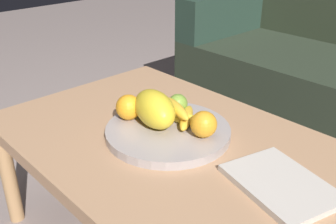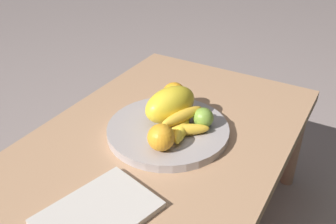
% 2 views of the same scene
% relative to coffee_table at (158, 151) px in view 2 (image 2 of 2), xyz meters
% --- Properties ---
extents(coffee_table, '(1.08, 0.70, 0.41)m').
position_rel_coffee_table_xyz_m(coffee_table, '(0.00, 0.00, 0.00)').
color(coffee_table, tan).
rests_on(coffee_table, ground_plane).
extents(fruit_bowl, '(0.36, 0.36, 0.03)m').
position_rel_coffee_table_xyz_m(fruit_bowl, '(-0.04, 0.01, 0.06)').
color(fruit_bowl, '#A39896').
rests_on(fruit_bowl, coffee_table).
extents(melon_large_front, '(0.20, 0.15, 0.10)m').
position_rel_coffee_table_xyz_m(melon_large_front, '(-0.08, -0.01, 0.12)').
color(melon_large_front, yellow).
rests_on(melon_large_front, fruit_bowl).
extents(orange_front, '(0.08, 0.08, 0.08)m').
position_rel_coffee_table_xyz_m(orange_front, '(-0.16, -0.04, 0.11)').
color(orange_front, orange).
rests_on(orange_front, fruit_bowl).
extents(orange_left, '(0.07, 0.07, 0.07)m').
position_rel_coffee_table_xyz_m(orange_left, '(0.06, 0.05, 0.10)').
color(orange_left, orange).
rests_on(orange_left, fruit_bowl).
extents(apple_front, '(0.06, 0.06, 0.06)m').
position_rel_coffee_table_xyz_m(apple_front, '(-0.09, 0.10, 0.10)').
color(apple_front, olive).
rests_on(apple_front, fruit_bowl).
extents(banana_bunch, '(0.17, 0.14, 0.06)m').
position_rel_coffee_table_xyz_m(banana_bunch, '(-0.04, 0.06, 0.09)').
color(banana_bunch, yellow).
rests_on(banana_bunch, fruit_bowl).
extents(magazine, '(0.29, 0.24, 0.02)m').
position_rel_coffee_table_xyz_m(magazine, '(0.32, 0.04, 0.05)').
color(magazine, beige).
rests_on(magazine, coffee_table).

